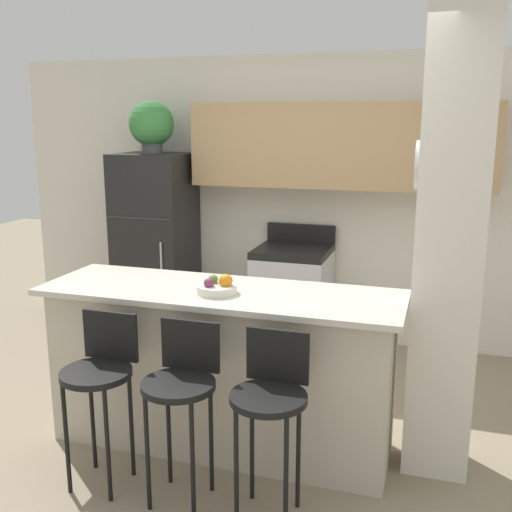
# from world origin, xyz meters

# --- Properties ---
(ground_plane) EXTENTS (14.00, 14.00, 0.00)m
(ground_plane) POSITION_xyz_m (0.00, 0.00, 0.00)
(ground_plane) COLOR gray
(wall_back) EXTENTS (5.60, 0.38, 2.55)m
(wall_back) POSITION_xyz_m (0.15, 2.00, 1.48)
(wall_back) COLOR silver
(wall_back) RESTS_ON ground_plane
(pillar_right) EXTENTS (0.38, 0.32, 2.55)m
(pillar_right) POSITION_xyz_m (1.28, 0.15, 1.28)
(pillar_right) COLOR silver
(pillar_right) RESTS_ON ground_plane
(counter_bar) EXTENTS (2.18, 0.69, 1.00)m
(counter_bar) POSITION_xyz_m (0.00, 0.00, 0.51)
(counter_bar) COLOR beige
(counter_bar) RESTS_ON ground_plane
(refrigerator) EXTENTS (0.65, 0.63, 1.70)m
(refrigerator) POSITION_xyz_m (-1.29, 1.71, 0.85)
(refrigerator) COLOR black
(refrigerator) RESTS_ON ground_plane
(stove_range) EXTENTS (0.63, 0.64, 1.07)m
(stove_range) POSITION_xyz_m (0.02, 1.72, 0.46)
(stove_range) COLOR silver
(stove_range) RESTS_ON ground_plane
(bar_stool_left) EXTENTS (0.39, 0.39, 0.96)m
(bar_stool_left) POSITION_xyz_m (-0.48, -0.57, 0.64)
(bar_stool_left) COLOR black
(bar_stool_left) RESTS_ON ground_plane
(bar_stool_mid) EXTENTS (0.39, 0.39, 0.96)m
(bar_stool_mid) POSITION_xyz_m (0.00, -0.57, 0.64)
(bar_stool_mid) COLOR black
(bar_stool_mid) RESTS_ON ground_plane
(bar_stool_right) EXTENTS (0.39, 0.39, 0.96)m
(bar_stool_right) POSITION_xyz_m (0.48, -0.57, 0.64)
(bar_stool_right) COLOR black
(bar_stool_right) RESTS_ON ground_plane
(potted_plant_on_fridge) EXTENTS (0.40, 0.40, 0.46)m
(potted_plant_on_fridge) POSITION_xyz_m (-1.29, 1.71, 1.95)
(potted_plant_on_fridge) COLOR #4C4C51
(potted_plant_on_fridge) RESTS_ON refrigerator
(fruit_bowl) EXTENTS (0.24, 0.24, 0.12)m
(fruit_bowl) POSITION_xyz_m (0.01, -0.07, 1.04)
(fruit_bowl) COLOR silver
(fruit_bowl) RESTS_ON counter_bar
(trash_bin) EXTENTS (0.28, 0.28, 0.38)m
(trash_bin) POSITION_xyz_m (-0.75, 1.51, 0.19)
(trash_bin) COLOR #59595B
(trash_bin) RESTS_ON ground_plane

